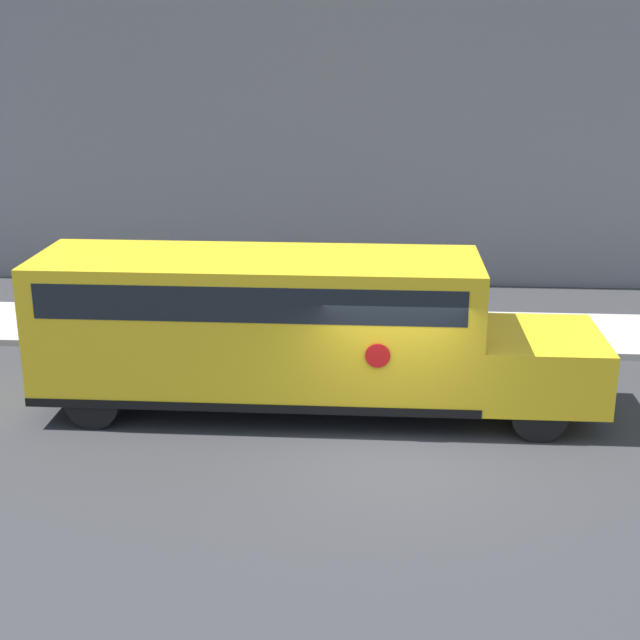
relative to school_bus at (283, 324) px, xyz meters
name	(u,v)px	position (x,y,z in m)	size (l,w,h in m)	color
ground_plane	(392,454)	(2.08, -1.83, -1.72)	(60.00, 60.00, 0.00)	#333335
sidewalk_strip	(390,331)	(2.08, 4.67, -1.64)	(44.00, 3.00, 0.15)	#B2ADA3
building_backdrop	(393,90)	(2.08, 11.17, 3.65)	(32.00, 4.00, 10.74)	slate
school_bus	(283,324)	(0.00, 0.00, 0.00)	(10.56, 2.57, 3.02)	yellow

